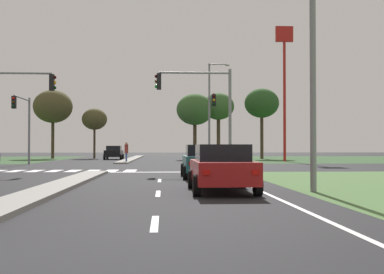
{
  "coord_description": "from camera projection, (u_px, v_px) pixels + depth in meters",
  "views": [
    {
      "loc": [
        3.66,
        -5.59,
        1.44
      ],
      "look_at": [
        6.09,
        36.23,
        2.31
      ],
      "focal_mm": 46.26,
      "sensor_mm": 36.0,
      "label": 1
    }
  ],
  "objects": [
    {
      "name": "ground_plane",
      "position": [
        112.0,
        167.0,
        35.28
      ],
      "size": [
        200.0,
        200.0,
        0.0
      ],
      "primitive_type": "plane",
      "color": "black"
    },
    {
      "name": "grass_verge_far_right",
      "position": [
        340.0,
        159.0,
        61.21
      ],
      "size": [
        35.0,
        35.0,
        0.01
      ],
      "primitive_type": "cube",
      "color": "#2D4C28",
      "rests_on": "ground"
    },
    {
      "name": "median_island_near",
      "position": [
        52.0,
        189.0,
        16.31
      ],
      "size": [
        1.2,
        22.0,
        0.14
      ],
      "primitive_type": "cube",
      "color": "gray",
      "rests_on": "ground"
    },
    {
      "name": "median_island_far",
      "position": [
        133.0,
        158.0,
        60.23
      ],
      "size": [
        1.2,
        36.0,
        0.14
      ],
      "primitive_type": "cube",
      "color": "gray",
      "rests_on": "ground"
    },
    {
      "name": "lane_dash_near",
      "position": [
        155.0,
        223.0,
        9.3
      ],
      "size": [
        0.14,
        2.0,
        0.01
      ],
      "primitive_type": "cube",
      "color": "silver",
      "rests_on": "ground"
    },
    {
      "name": "lane_dash_second",
      "position": [
        158.0,
        194.0,
        15.29
      ],
      "size": [
        0.14,
        2.0,
        0.01
      ],
      "primitive_type": "cube",
      "color": "silver",
      "rests_on": "ground"
    },
    {
      "name": "lane_dash_third",
      "position": [
        160.0,
        181.0,
        21.28
      ],
      "size": [
        0.14,
        2.0,
        0.01
      ],
      "primitive_type": "cube",
      "color": "silver",
      "rests_on": "ground"
    },
    {
      "name": "edge_line_right",
      "position": [
        252.0,
        187.0,
        17.71
      ],
      "size": [
        0.14,
        24.0,
        0.01
      ],
      "primitive_type": "cube",
      "color": "silver",
      "rests_on": "ground"
    },
    {
      "name": "stop_bar_near",
      "position": [
        166.0,
        172.0,
        28.51
      ],
      "size": [
        6.4,
        0.5,
        0.01
      ],
      "primitive_type": "cube",
      "color": "silver",
      "rests_on": "ground"
    },
    {
      "name": "crosswalk_bar_second",
      "position": [
        15.0,
        171.0,
        29.78
      ],
      "size": [
        0.7,
        2.8,
        0.01
      ],
      "primitive_type": "cube",
      "color": "silver",
      "rests_on": "ground"
    },
    {
      "name": "crosswalk_bar_third",
      "position": [
        35.0,
        171.0,
        29.85
      ],
      "size": [
        0.7,
        2.8,
        0.01
      ],
      "primitive_type": "cube",
      "color": "silver",
      "rests_on": "ground"
    },
    {
      "name": "crosswalk_bar_fourth",
      "position": [
        54.0,
        171.0,
        29.91
      ],
      "size": [
        0.7,
        2.8,
        0.01
      ],
      "primitive_type": "cube",
      "color": "silver",
      "rests_on": "ground"
    },
    {
      "name": "crosswalk_bar_fifth",
      "position": [
        73.0,
        171.0,
        29.98
      ],
      "size": [
        0.7,
        2.8,
        0.01
      ],
      "primitive_type": "cube",
      "color": "silver",
      "rests_on": "ground"
    },
    {
      "name": "crosswalk_bar_sixth",
      "position": [
        92.0,
        171.0,
        30.05
      ],
      "size": [
        0.7,
        2.8,
        0.01
      ],
      "primitive_type": "cube",
      "color": "silver",
      "rests_on": "ground"
    },
    {
      "name": "crosswalk_bar_seventh",
      "position": [
        111.0,
        171.0,
        30.12
      ],
      "size": [
        0.7,
        2.8,
        0.01
      ],
      "primitive_type": "cube",
      "color": "silver",
      "rests_on": "ground"
    },
    {
      "name": "crosswalk_bar_eighth",
      "position": [
        130.0,
        171.0,
        30.18
      ],
      "size": [
        0.7,
        2.8,
        0.01
      ],
      "primitive_type": "cube",
      "color": "silver",
      "rests_on": "ground"
    },
    {
      "name": "car_red_near",
      "position": [
        222.0,
        168.0,
        15.92
      ],
      "size": [
        2.03,
        4.46,
        1.53
      ],
      "color": "#A31919",
      "rests_on": "ground"
    },
    {
      "name": "car_teal_third",
      "position": [
        203.0,
        161.0,
        23.25
      ],
      "size": [
        1.98,
        4.28,
        1.56
      ],
      "color": "#19565B",
      "rests_on": "ground"
    },
    {
      "name": "car_black_fourth",
      "position": [
        114.0,
        152.0,
        58.51
      ],
      "size": [
        2.1,
        4.6,
        1.61
      ],
      "rotation": [
        0.0,
        0.0,
        3.14
      ],
      "color": "black",
      "rests_on": "ground"
    },
    {
      "name": "traffic_signal_far_right",
      "position": [
        211.0,
        116.0,
        40.96
      ],
      "size": [
        0.32,
        4.14,
        5.89
      ],
      "color": "gray",
      "rests_on": "ground"
    },
    {
      "name": "traffic_signal_far_left",
      "position": [
        24.0,
        117.0,
        39.84
      ],
      "size": [
        0.32,
        4.63,
        5.61
      ],
      "color": "gray",
      "rests_on": "ground"
    },
    {
      "name": "traffic_signal_near_right",
      "position": [
        204.0,
        101.0,
        29.13
      ],
      "size": [
        4.55,
        0.32,
        6.08
      ],
      "color": "gray",
      "rests_on": "ground"
    },
    {
      "name": "street_lamp_near",
      "position": [
        312.0,
        39.0,
        15.86
      ],
      "size": [
        1.18,
        1.91,
        8.81
      ],
      "color": "gray",
      "rests_on": "ground"
    },
    {
      "name": "street_lamp_third",
      "position": [
        211.0,
        107.0,
        51.99
      ],
      "size": [
        2.25,
        0.55,
        10.28
      ],
      "color": "gray",
      "rests_on": "ground"
    },
    {
      "name": "pedestrian_at_median",
      "position": [
        126.0,
        150.0,
        45.63
      ],
      "size": [
        0.34,
        0.34,
        1.8
      ],
      "rotation": [
        0.0,
        0.0,
        5.54
      ],
      "color": "#335184",
      "rests_on": "median_island_far"
    },
    {
      "name": "fastfood_pole_sign",
      "position": [
        284.0,
        65.0,
        50.68
      ],
      "size": [
        1.8,
        0.4,
        13.87
      ],
      "color": "red",
      "rests_on": "ground"
    },
    {
      "name": "treeline_second",
      "position": [
        53.0,
        107.0,
        63.32
      ],
      "size": [
        4.96,
        4.96,
        8.78
      ],
      "color": "#423323",
      "rests_on": "ground"
    },
    {
      "name": "treeline_third",
      "position": [
        95.0,
        119.0,
        63.7
      ],
      "size": [
        3.23,
        3.23,
        6.44
      ],
      "color": "#423323",
      "rests_on": "ground"
    },
    {
      "name": "treeline_fourth",
      "position": [
        195.0,
        110.0,
        60.39
      ],
      "size": [
        4.49,
        4.49,
        7.98
      ],
      "color": "#423323",
      "rests_on": "ground"
    },
    {
      "name": "treeline_fifth",
      "position": [
        262.0,
        104.0,
        62.23
      ],
      "size": [
        4.34,
        4.34,
        8.85
      ],
      "color": "#423323",
      "rests_on": "ground"
    },
    {
      "name": "treeline_sixth",
      "position": [
        218.0,
        107.0,
        61.0
      ],
      "size": [
        3.89,
        3.89,
        8.14
      ],
      "color": "#423323",
      "rests_on": "ground"
    }
  ]
}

